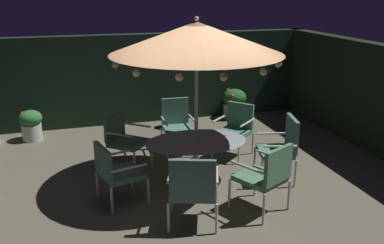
# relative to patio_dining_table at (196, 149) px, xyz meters

# --- Properties ---
(ground_plane) EXTENTS (7.97, 7.76, 0.02)m
(ground_plane) POSITION_rel_patio_dining_table_xyz_m (-0.13, -0.22, -0.57)
(ground_plane) COLOR #605B49
(hedge_backdrop_rear) EXTENTS (7.97, 0.30, 2.04)m
(hedge_backdrop_rear) POSITION_rel_patio_dining_table_xyz_m (-0.13, 3.51, 0.46)
(hedge_backdrop_rear) COLOR black
(hedge_backdrop_rear) RESTS_ON ground_plane
(patio_dining_table) EXTENTS (1.65, 1.16, 0.71)m
(patio_dining_table) POSITION_rel_patio_dining_table_xyz_m (0.00, 0.00, 0.00)
(patio_dining_table) COLOR beige
(patio_dining_table) RESTS_ON ground_plane
(patio_umbrella) EXTENTS (2.61, 2.61, 2.63)m
(patio_umbrella) POSITION_rel_patio_dining_table_xyz_m (0.00, -0.00, 1.75)
(patio_umbrella) COLOR silver
(patio_umbrella) RESTS_ON ground_plane
(patio_chair_north) EXTENTS (0.70, 0.74, 1.06)m
(patio_chair_north) POSITION_rel_patio_dining_table_xyz_m (1.35, -0.33, 0.05)
(patio_chair_north) COLOR silver
(patio_chair_north) RESTS_ON ground_plane
(patio_chair_northeast) EXTENTS (0.84, 0.84, 0.97)m
(patio_chair_northeast) POSITION_rel_patio_dining_table_xyz_m (1.05, 0.91, -0.01)
(patio_chair_northeast) COLOR silver
(patio_chair_northeast) RESTS_ON ground_plane
(patio_chair_east) EXTENTS (0.60, 0.64, 1.01)m
(patio_chair_east) POSITION_rel_patio_dining_table_xyz_m (0.04, 1.39, 0.01)
(patio_chair_east) COLOR silver
(patio_chair_east) RESTS_ON ground_plane
(patio_chair_southeast) EXTENTS (0.85, 0.84, 0.92)m
(patio_chair_southeast) POSITION_rel_patio_dining_table_xyz_m (-1.04, 0.91, -0.02)
(patio_chair_southeast) COLOR silver
(patio_chair_southeast) RESTS_ON ground_plane
(patio_chair_south) EXTENTS (0.73, 0.76, 0.91)m
(patio_chair_south) POSITION_rel_patio_dining_table_xyz_m (-1.34, -0.35, -0.04)
(patio_chair_south) COLOR beige
(patio_chair_south) RESTS_ON ground_plane
(patio_chair_southwest) EXTENTS (0.79, 0.74, 1.02)m
(patio_chair_southwest) POSITION_rel_patio_dining_table_xyz_m (-0.45, -1.32, 0.02)
(patio_chair_southwest) COLOR beige
(patio_chair_southwest) RESTS_ON ground_plane
(patio_chair_west) EXTENTS (0.83, 0.84, 1.02)m
(patio_chair_west) POSITION_rel_patio_dining_table_xyz_m (0.64, -1.24, 0.03)
(patio_chair_west) COLOR beige
(patio_chair_west) RESTS_ON ground_plane
(potted_plant_back_center) EXTENTS (0.57, 0.57, 0.71)m
(potted_plant_back_center) POSITION_rel_patio_dining_table_xyz_m (1.91, 3.10, -0.19)
(potted_plant_back_center) COLOR tan
(potted_plant_back_center) RESTS_ON ground_plane
(potted_plant_right_near) EXTENTS (0.47, 0.47, 0.64)m
(potted_plant_right_near) POSITION_rel_patio_dining_table_xyz_m (-2.69, 2.83, -0.22)
(potted_plant_right_near) COLOR beige
(potted_plant_right_near) RESTS_ON ground_plane
(potted_plant_back_right) EXTENTS (0.39, 0.38, 0.55)m
(potted_plant_back_right) POSITION_rel_patio_dining_table_xyz_m (0.31, 2.81, -0.29)
(potted_plant_back_right) COLOR beige
(potted_plant_back_right) RESTS_ON ground_plane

